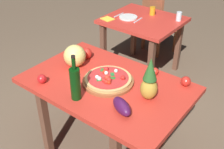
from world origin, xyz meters
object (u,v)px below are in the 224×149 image
object	(u,v)px
tomato_at_corner	(186,81)
knife_utensil	(138,20)
bell_pepper	(87,53)
napkin_folded	(108,19)
dinner_plate	(128,17)
fork_utensil	(119,15)
tomato_beside_pepper	(155,71)
wine_bottle	(75,83)
eggplant	(122,106)
drinking_glass_juice	(152,11)
pizza_board	(108,81)
pineapple_left	(149,81)
melon	(75,56)
background_table	(143,28)
drinking_glass_water	(179,16)
pizza	(108,78)
tomato_by_bottle	(42,79)
dining_chair	(157,21)
display_table	(107,92)

from	to	relation	value
tomato_at_corner	knife_utensil	bearing A→B (deg)	138.84
bell_pepper	napkin_folded	bearing A→B (deg)	117.16
dinner_plate	fork_utensil	bearing A→B (deg)	180.00
bell_pepper	tomato_beside_pepper	distance (m)	0.64
wine_bottle	napkin_folded	size ratio (longest dim) A/B	2.51
wine_bottle	eggplant	xyz separation A→B (m)	(0.35, 0.08, -0.09)
knife_utensil	napkin_folded	size ratio (longest dim) A/B	1.29
napkin_folded	drinking_glass_juice	bearing A→B (deg)	52.30
pizza_board	pineapple_left	distance (m)	0.38
eggplant	tomato_at_corner	xyz separation A→B (m)	(0.21, 0.55, -0.01)
melon	tomato_at_corner	xyz separation A→B (m)	(0.88, 0.30, -0.06)
background_table	drinking_glass_juice	world-z (taller)	drinking_glass_juice
drinking_glass_juice	drinking_glass_water	size ratio (longest dim) A/B	0.95
pizza	bell_pepper	world-z (taller)	bell_pepper
pizza_board	tomato_by_bottle	xyz separation A→B (m)	(-0.41, -0.32, 0.02)
eggplant	wine_bottle	bearing A→B (deg)	-167.34
dining_chair	bell_pepper	bearing A→B (deg)	117.76
dining_chair	bell_pepper	xyz separation A→B (m)	(0.25, -1.74, 0.30)
dining_chair	fork_utensil	world-z (taller)	dining_chair
pizza_board	tomato_by_bottle	world-z (taller)	tomato_by_bottle
fork_utensil	background_table	bearing A→B (deg)	16.86
fork_utensil	knife_utensil	distance (m)	0.28
background_table	tomato_at_corner	distance (m)	1.40
display_table	eggplant	size ratio (longest dim) A/B	6.50
pineapple_left	bell_pepper	bearing A→B (deg)	167.15
tomato_beside_pepper	drinking_glass_juice	world-z (taller)	drinking_glass_juice
dining_chair	melon	bearing A→B (deg)	117.42
background_table	pizza	distance (m)	1.41
dining_chair	pizza_board	distance (m)	2.05
fork_utensil	eggplant	bearing A→B (deg)	-51.19
display_table	melon	xyz separation A→B (m)	(-0.38, 0.04, 0.18)
tomato_by_bottle	knife_utensil	distance (m)	1.55
bell_pepper	dinner_plate	xyz separation A→B (m)	(-0.26, 1.03, -0.04)
tomato_beside_pepper	knife_utensil	world-z (taller)	tomato_beside_pepper
wine_bottle	eggplant	distance (m)	0.37
melon	display_table	bearing A→B (deg)	-6.29
dinner_plate	tomato_at_corner	bearing A→B (deg)	-37.55
dining_chair	wine_bottle	bearing A→B (deg)	124.41
melon	dinner_plate	world-z (taller)	melon
drinking_glass_water	napkin_folded	world-z (taller)	drinking_glass_water
pizza_board	drinking_glass_juice	size ratio (longest dim) A/B	4.07
bell_pepper	dinner_plate	size ratio (longest dim) A/B	0.46
background_table	drinking_glass_juice	distance (m)	0.25
dining_chair	drinking_glass_juice	bearing A→B (deg)	129.32
dining_chair	tomato_by_bottle	bearing A→B (deg)	115.67
tomato_beside_pepper	fork_utensil	distance (m)	1.37
tomato_at_corner	dinner_plate	xyz separation A→B (m)	(-1.16, 0.89, -0.03)
background_table	bell_pepper	size ratio (longest dim) A/B	8.62
pineapple_left	napkin_folded	distance (m)	1.57
napkin_folded	dinner_plate	bearing A→B (deg)	46.88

